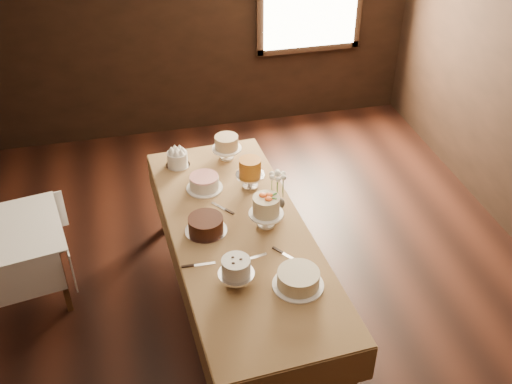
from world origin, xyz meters
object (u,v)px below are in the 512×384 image
(cake_speckled, at_px, (227,148))
(cake_server_c, at_px, (219,206))
(cake_server_b, at_px, (290,258))
(cake_server_e, at_px, (205,264))
(flower_vase, at_px, (277,202))
(cake_swirl, at_px, (236,273))
(cake_meringue, at_px, (178,160))
(cake_server_d, at_px, (270,204))
(cake_chocolate, at_px, (206,225))
(cake_flowers, at_px, (266,213))
(side_table, at_px, (8,239))
(cake_server_a, at_px, (257,256))
(cake_lattice, at_px, (204,183))
(display_table, at_px, (240,238))
(cake_cream, at_px, (298,279))
(cake_caramel, at_px, (250,175))

(cake_speckled, height_order, cake_server_c, cake_speckled)
(cake_server_b, bearing_deg, cake_server_e, -132.86)
(cake_speckled, relative_size, flower_vase, 2.03)
(flower_vase, bearing_deg, cake_swirl, -122.79)
(cake_meringue, distance_m, cake_server_d, 0.98)
(cake_meringue, bearing_deg, cake_chocolate, -84.77)
(cake_flowers, distance_m, cake_server_d, 0.29)
(side_table, height_order, cake_server_e, cake_server_e)
(cake_swirl, height_order, cake_server_a, cake_swirl)
(cake_lattice, distance_m, cake_swirl, 1.16)
(cake_server_a, bearing_deg, display_table, 90.99)
(cake_meringue, relative_size, cake_server_c, 1.03)
(cake_flowers, bearing_deg, side_table, 164.91)
(side_table, bearing_deg, cake_server_e, -30.89)
(cake_swirl, bearing_deg, cake_cream, -15.59)
(cake_swirl, xyz_separation_m, cake_cream, (0.40, -0.11, -0.04))
(cake_chocolate, relative_size, flower_vase, 2.47)
(cake_meringue, xyz_separation_m, cake_speckled, (0.44, 0.03, 0.04))
(cake_cream, bearing_deg, cake_server_c, 109.59)
(cake_server_c, bearing_deg, side_table, 47.07)
(cake_meringue, bearing_deg, side_table, -162.39)
(cake_chocolate, xyz_separation_m, cake_cream, (0.51, -0.72, -0.00))
(display_table, distance_m, cake_server_c, 0.37)
(cake_cream, height_order, cake_server_b, cake_cream)
(display_table, relative_size, flower_vase, 20.34)
(display_table, bearing_deg, cake_server_e, -137.30)
(cake_meringue, relative_size, cake_swirl, 1.00)
(display_table, height_order, cake_server_e, cake_server_e)
(cake_caramel, height_order, cake_flowers, cake_caramel)
(display_table, bearing_deg, cake_caramel, 69.46)
(cake_server_b, distance_m, cake_server_d, 0.65)
(cake_lattice, bearing_deg, cake_server_b, -65.44)
(display_table, xyz_separation_m, cake_flowers, (0.21, 0.04, 0.18))
(cake_caramel, bearing_deg, cake_server_c, -146.20)
(cake_meringue, bearing_deg, cake_flowers, -60.94)
(cake_server_d, bearing_deg, cake_server_b, -132.23)
(cake_caramel, relative_size, cake_server_a, 1.16)
(cake_server_b, relative_size, flower_vase, 1.85)
(cake_caramel, xyz_separation_m, cake_server_b, (0.08, -0.93, -0.12))
(cake_caramel, bearing_deg, display_table, -110.54)
(cake_cream, relative_size, cake_server_b, 1.69)
(cake_caramel, bearing_deg, cake_meringue, 139.96)
(cake_caramel, bearing_deg, cake_cream, -87.61)
(display_table, bearing_deg, cake_speckled, 84.03)
(cake_caramel, bearing_deg, cake_server_a, -99.84)
(cake_server_b, xyz_separation_m, cake_server_c, (-0.39, 0.72, 0.00))
(display_table, height_order, cake_meringue, cake_meringue)
(cake_caramel, distance_m, cake_chocolate, 0.68)
(display_table, distance_m, cake_swirl, 0.58)
(cake_meringue, bearing_deg, cake_swirl, -82.96)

